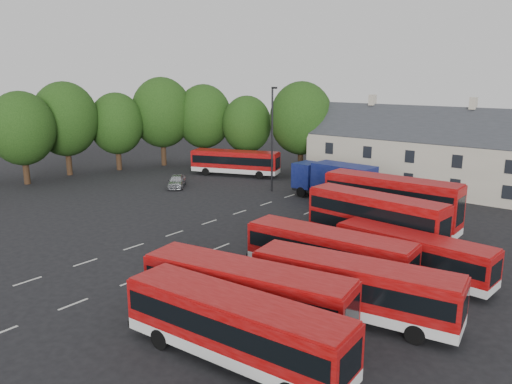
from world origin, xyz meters
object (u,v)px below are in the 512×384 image
bus_row_a (235,323)px  lamppost (272,137)px  box_truck (334,180)px  silver_car (177,181)px  bus_dd_south (375,219)px

bus_row_a → lamppost: lamppost is taller
box_truck → silver_car: size_ratio=2.07×
bus_row_a → bus_dd_south: size_ratio=1.08×
bus_dd_south → lamppost: 20.12m
silver_car → lamppost: 11.93m
bus_row_a → lamppost: bearing=120.4°
bus_row_a → lamppost: size_ratio=0.99×
silver_car → lamppost: size_ratio=0.38×
bus_row_a → box_truck: box_truck is taller
box_truck → lamppost: size_ratio=0.78×
box_truck → lamppost: lamppost is taller
silver_car → lamppost: lamppost is taller
box_truck → bus_row_a: bearing=-64.8°
bus_row_a → box_truck: bearing=108.3°
bus_row_a → bus_dd_south: 17.01m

